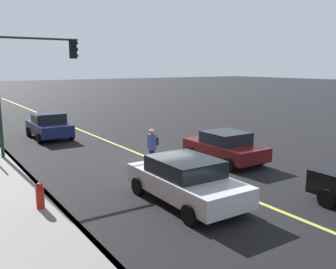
{
  "coord_description": "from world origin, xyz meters",
  "views": [
    {
      "loc": [
        -13.88,
        8.62,
        4.33
      ],
      "look_at": [
        -1.46,
        0.43,
        1.55
      ],
      "focal_mm": 39.45,
      "sensor_mm": 36.0,
      "label": 1
    }
  ],
  "objects_px": {
    "car_white": "(186,180)",
    "pedestrian_with_backpack": "(152,146)",
    "car_maroon": "(225,147)",
    "car_navy": "(49,126)",
    "fire_hydrant": "(40,198)",
    "traffic_light_mast": "(30,72)"
  },
  "relations": [
    {
      "from": "car_white",
      "to": "pedestrian_with_backpack",
      "type": "height_order",
      "value": "pedestrian_with_backpack"
    },
    {
      "from": "pedestrian_with_backpack",
      "to": "car_maroon",
      "type": "bearing_deg",
      "value": -103.74
    },
    {
      "from": "car_navy",
      "to": "pedestrian_with_backpack",
      "type": "height_order",
      "value": "pedestrian_with_backpack"
    },
    {
      "from": "pedestrian_with_backpack",
      "to": "fire_hydrant",
      "type": "bearing_deg",
      "value": 113.18
    },
    {
      "from": "car_maroon",
      "to": "traffic_light_mast",
      "type": "xyz_separation_m",
      "value": [
        5.88,
        6.92,
        3.3
      ]
    },
    {
      "from": "car_navy",
      "to": "car_maroon",
      "type": "xyz_separation_m",
      "value": [
        -10.01,
        -5.06,
        -0.04
      ]
    },
    {
      "from": "pedestrian_with_backpack",
      "to": "traffic_light_mast",
      "type": "bearing_deg",
      "value": 35.3
    },
    {
      "from": "fire_hydrant",
      "to": "pedestrian_with_backpack",
      "type": "bearing_deg",
      "value": -66.82
    },
    {
      "from": "car_navy",
      "to": "traffic_light_mast",
      "type": "height_order",
      "value": "traffic_light_mast"
    },
    {
      "from": "pedestrian_with_backpack",
      "to": "traffic_light_mast",
      "type": "height_order",
      "value": "traffic_light_mast"
    },
    {
      "from": "car_navy",
      "to": "car_maroon",
      "type": "distance_m",
      "value": 11.22
    },
    {
      "from": "car_white",
      "to": "pedestrian_with_backpack",
      "type": "distance_m",
      "value": 4.05
    },
    {
      "from": "pedestrian_with_backpack",
      "to": "traffic_light_mast",
      "type": "distance_m",
      "value": 6.89
    },
    {
      "from": "car_white",
      "to": "traffic_light_mast",
      "type": "height_order",
      "value": "traffic_light_mast"
    },
    {
      "from": "pedestrian_with_backpack",
      "to": "traffic_light_mast",
      "type": "relative_size",
      "value": 0.3
    },
    {
      "from": "car_white",
      "to": "traffic_light_mast",
      "type": "xyz_separation_m",
      "value": [
        8.95,
        2.49,
        3.26
      ]
    },
    {
      "from": "traffic_light_mast",
      "to": "car_maroon",
      "type": "bearing_deg",
      "value": -130.34
    },
    {
      "from": "car_maroon",
      "to": "pedestrian_with_backpack",
      "type": "xyz_separation_m",
      "value": [
        0.82,
        3.34,
        0.3
      ]
    },
    {
      "from": "pedestrian_with_backpack",
      "to": "fire_hydrant",
      "type": "height_order",
      "value": "pedestrian_with_backpack"
    },
    {
      "from": "car_white",
      "to": "pedestrian_with_backpack",
      "type": "xyz_separation_m",
      "value": [
        3.88,
        -1.1,
        0.27
      ]
    },
    {
      "from": "car_maroon",
      "to": "pedestrian_with_backpack",
      "type": "distance_m",
      "value": 3.45
    },
    {
      "from": "car_maroon",
      "to": "pedestrian_with_backpack",
      "type": "bearing_deg",
      "value": 76.26
    }
  ]
}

